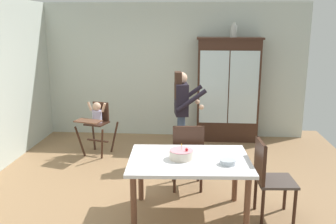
% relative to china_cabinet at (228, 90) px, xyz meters
% --- Properties ---
extents(ground_plane, '(6.24, 6.24, 0.00)m').
position_rel_china_cabinet_xyz_m(ground_plane, '(-1.10, -2.37, -1.02)').
color(ground_plane, '#93704C').
extents(wall_back, '(5.32, 0.06, 2.70)m').
position_rel_china_cabinet_xyz_m(wall_back, '(-1.10, 0.26, 0.33)').
color(wall_back, beige).
rests_on(wall_back, ground_plane).
extents(china_cabinet, '(1.25, 0.48, 2.03)m').
position_rel_china_cabinet_xyz_m(china_cabinet, '(0.00, 0.00, 0.00)').
color(china_cabinet, '#382116').
rests_on(china_cabinet, ground_plane).
extents(ceramic_vase, '(0.13, 0.13, 0.27)m').
position_rel_china_cabinet_xyz_m(ceramic_vase, '(0.07, 0.00, 1.13)').
color(ceramic_vase, '#B2B7B2').
rests_on(ceramic_vase, china_cabinet).
extents(high_chair_with_toddler, '(0.71, 0.79, 0.95)m').
position_rel_china_cabinet_xyz_m(high_chair_with_toddler, '(-2.35, -1.05, -0.37)').
color(high_chair_with_toddler, '#382116').
rests_on(high_chair_with_toddler, ground_plane).
extents(adult_person, '(0.56, 0.54, 1.53)m').
position_rel_china_cabinet_xyz_m(adult_person, '(-0.85, -1.29, -0.05)').
color(adult_person, '#33425B').
rests_on(adult_person, ground_plane).
extents(dining_table, '(1.47, 1.09, 0.74)m').
position_rel_china_cabinet_xyz_m(dining_table, '(-0.68, -3.11, -0.37)').
color(dining_table, silver).
rests_on(dining_table, ground_plane).
extents(birthday_cake, '(0.28, 0.28, 0.19)m').
position_rel_china_cabinet_xyz_m(birthday_cake, '(-0.77, -3.11, -0.23)').
color(birthday_cake, beige).
rests_on(birthday_cake, dining_table).
extents(serving_bowl, '(0.18, 0.18, 0.05)m').
position_rel_china_cabinet_xyz_m(serving_bowl, '(-0.25, -3.25, -0.26)').
color(serving_bowl, '#B2BCC6').
rests_on(serving_bowl, dining_table).
extents(dining_chair_far_side, '(0.48, 0.48, 0.96)m').
position_rel_china_cabinet_xyz_m(dining_chair_far_side, '(-0.72, -2.39, -0.47)').
color(dining_chair_far_side, '#382116').
rests_on(dining_chair_far_side, ground_plane).
extents(dining_chair_right_end, '(0.47, 0.47, 0.96)m').
position_rel_china_cabinet_xyz_m(dining_chair_right_end, '(0.25, -3.05, -0.47)').
color(dining_chair_right_end, '#382116').
rests_on(dining_chair_right_end, ground_plane).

